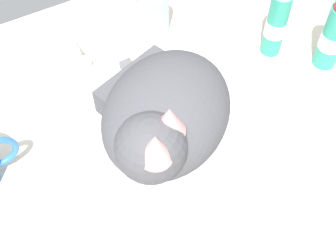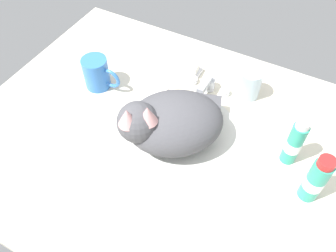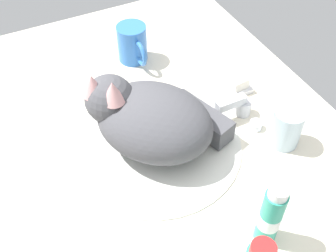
% 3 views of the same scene
% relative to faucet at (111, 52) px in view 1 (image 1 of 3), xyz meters
% --- Properties ---
extents(ground_plane, '(1.10, 0.83, 0.03)m').
position_rel_faucet_xyz_m(ground_plane, '(0.00, -0.21, -0.04)').
color(ground_plane, silver).
extents(sink_basin, '(0.36, 0.36, 0.01)m').
position_rel_faucet_xyz_m(sink_basin, '(0.00, -0.21, -0.02)').
color(sink_basin, silver).
rests_on(sink_basin, ground_plane).
extents(faucet, '(0.13, 0.09, 0.06)m').
position_rel_faucet_xyz_m(faucet, '(0.00, 0.00, 0.00)').
color(faucet, silver).
rests_on(faucet, ground_plane).
extents(cat, '(0.30, 0.30, 0.17)m').
position_rel_faucet_xyz_m(cat, '(-0.01, -0.21, 0.05)').
color(cat, '#4C4C51').
rests_on(cat, sink_basin).
extents(rinse_cup, '(0.06, 0.06, 0.09)m').
position_rel_faucet_xyz_m(rinse_cup, '(0.11, 0.04, 0.02)').
color(rinse_cup, silver).
rests_on(rinse_cup, ground_plane).
extents(soap_dish, '(0.09, 0.06, 0.01)m').
position_rel_faucet_xyz_m(soap_dish, '(-0.09, 0.04, -0.02)').
color(soap_dish, white).
rests_on(soap_dish, ground_plane).
extents(soap_bar, '(0.08, 0.05, 0.03)m').
position_rel_faucet_xyz_m(soap_bar, '(-0.09, 0.04, 0.00)').
color(soap_bar, white).
rests_on(soap_bar, soap_dish).
extents(toothpaste_bottle, '(0.04, 0.04, 0.14)m').
position_rel_faucet_xyz_m(toothpaste_bottle, '(0.27, -0.13, 0.04)').
color(toothpaste_bottle, teal).
rests_on(toothpaste_bottle, ground_plane).
extents(mouthwash_bottle, '(0.04, 0.04, 0.14)m').
position_rel_faucet_xyz_m(mouthwash_bottle, '(0.34, -0.20, 0.04)').
color(mouthwash_bottle, teal).
rests_on(mouthwash_bottle, ground_plane).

